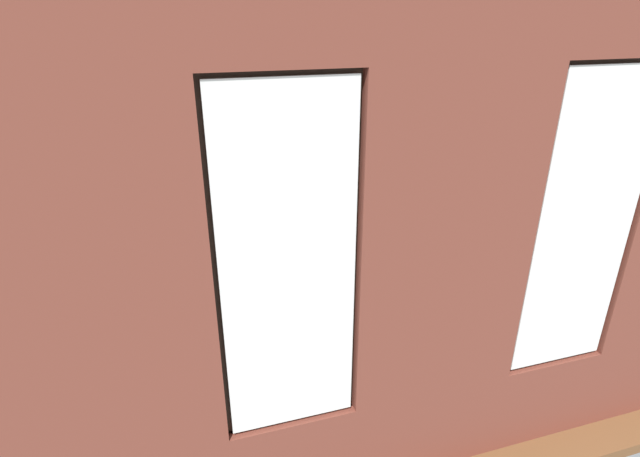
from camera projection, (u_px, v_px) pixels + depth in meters
name	position (u px, v px, depth m)	size (l,w,h in m)	color
ground_plane	(320.00, 293.00, 6.28)	(6.44, 6.18, 0.10)	brown
brick_wall_with_windows	(442.00, 282.00, 3.25)	(5.84, 0.30, 3.28)	brown
white_wall_right	(33.00, 195.00, 4.65)	(0.10, 5.18, 3.28)	white
couch_by_window	(345.00, 383.00, 4.22)	(1.97, 0.87, 0.80)	black
couch_left	(500.00, 261.00, 6.27)	(0.95, 1.88, 0.80)	black
coffee_table	(279.00, 251.00, 6.42)	(1.35, 0.72, 0.42)	tan
cup_ceramic	(264.00, 244.00, 6.42)	(0.07, 0.07, 0.08)	#33567F
remote_silver	(304.00, 239.00, 6.61)	(0.05, 0.17, 0.02)	#B2B2B7
remote_black	(249.00, 255.00, 6.19)	(0.05, 0.17, 0.02)	black
media_console	(98.00, 294.00, 5.61)	(0.94, 0.42, 0.58)	black
tv_flatscreen	(86.00, 237.00, 5.33)	(1.23, 0.20, 0.83)	black
papasan_chair	(261.00, 211.00, 7.50)	(1.09, 1.09, 0.69)	olive
potted_plant_foreground_right	(127.00, 200.00, 7.14)	(0.89, 0.92, 1.33)	brown
potted_plant_corner_near_left	(417.00, 168.00, 8.42)	(0.94, 0.94, 1.20)	gray
potted_plant_corner_far_left	(626.00, 294.00, 4.70)	(1.16, 1.13, 1.48)	brown
potted_plant_near_tv	(144.00, 305.00, 4.83)	(0.63, 0.63, 0.96)	#47423D
potted_plant_by_left_couch	(421.00, 219.00, 7.33)	(0.34, 0.34, 0.60)	gray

